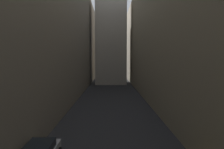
{
  "coord_description": "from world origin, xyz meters",
  "views": [
    {
      "loc": [
        -0.05,
        12.05,
        6.59
      ],
      "look_at": [
        0.0,
        21.19,
        5.96
      ],
      "focal_mm": 35.19,
      "sensor_mm": 36.0,
      "label": 1
    }
  ],
  "objects": [
    {
      "name": "ground_plane",
      "position": [
        0.0,
        48.0,
        0.0
      ],
      "size": [
        264.0,
        264.0,
        0.0
      ],
      "primitive_type": "plane",
      "color": "#232326"
    },
    {
      "name": "building_block_right",
      "position": [
        13.16,
        50.0,
        11.05
      ],
      "size": [
        15.33,
        108.0,
        22.1
      ],
      "primitive_type": "cube",
      "color": "gray",
      "rests_on": "ground"
    },
    {
      "name": "building_block_left",
      "position": [
        -11.02,
        50.0,
        11.43
      ],
      "size": [
        11.04,
        108.0,
        22.85
      ],
      "primitive_type": "cube",
      "color": "#756B5B",
      "rests_on": "ground"
    }
  ]
}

